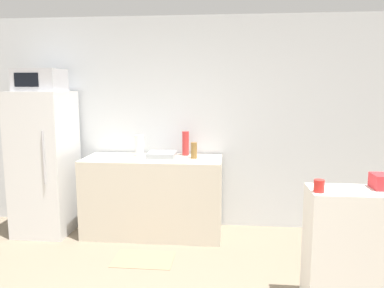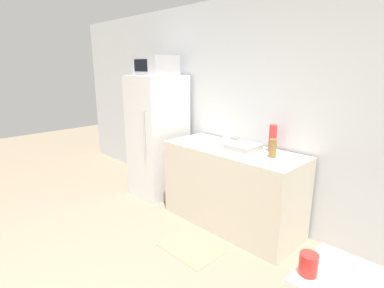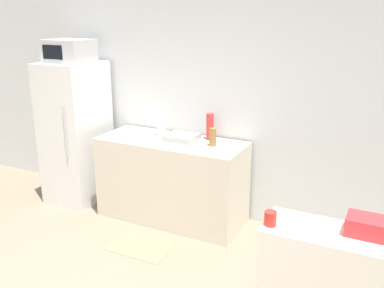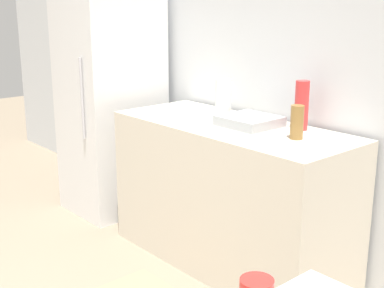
# 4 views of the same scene
# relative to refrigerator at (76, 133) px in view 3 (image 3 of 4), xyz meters

# --- Properties ---
(wall_back) EXTENTS (8.00, 0.06, 2.60)m
(wall_back) POSITION_rel_refrigerator_xyz_m (1.46, 0.42, 0.45)
(wall_back) COLOR silver
(wall_back) RESTS_ON ground_plane
(refrigerator) EXTENTS (0.63, 0.70, 1.70)m
(refrigerator) POSITION_rel_refrigerator_xyz_m (0.00, 0.00, 0.00)
(refrigerator) COLOR silver
(refrigerator) RESTS_ON ground_plane
(microwave) EXTENTS (0.51, 0.42, 0.26)m
(microwave) POSITION_rel_refrigerator_xyz_m (-0.00, -0.00, 0.98)
(microwave) COLOR #BCBCC1
(microwave) RESTS_ON refrigerator
(counter) EXTENTS (1.62, 0.66, 0.93)m
(counter) POSITION_rel_refrigerator_xyz_m (1.31, 0.03, -0.39)
(counter) COLOR beige
(counter) RESTS_ON ground_plane
(sink_basin) EXTENTS (0.33, 0.31, 0.06)m
(sink_basin) POSITION_rel_refrigerator_xyz_m (1.41, 0.09, 0.11)
(sink_basin) COLOR #9EA3A8
(sink_basin) RESTS_ON counter
(bottle_tall) EXTENTS (0.08, 0.08, 0.29)m
(bottle_tall) POSITION_rel_refrigerator_xyz_m (1.68, 0.24, 0.22)
(bottle_tall) COLOR red
(bottle_tall) RESTS_ON counter
(bottle_short) EXTENTS (0.07, 0.07, 0.19)m
(bottle_short) POSITION_rel_refrigerator_xyz_m (1.80, 0.05, 0.17)
(bottle_short) COLOR olive
(bottle_short) RESTS_ON counter
(basket) EXTENTS (0.29, 0.18, 0.11)m
(basket) POSITION_rel_refrigerator_xyz_m (3.43, -1.32, 0.18)
(basket) COLOR red
(basket) RESTS_ON shelf_cabinet
(jar) EXTENTS (0.08, 0.08, 0.09)m
(jar) POSITION_rel_refrigerator_xyz_m (2.86, -1.46, 0.18)
(jar) COLOR red
(jar) RESTS_ON shelf_cabinet
(paper_towel_roll) EXTENTS (0.10, 0.10, 0.25)m
(paper_towel_roll) POSITION_rel_refrigerator_xyz_m (1.13, 0.13, 0.20)
(paper_towel_roll) COLOR white
(paper_towel_roll) RESTS_ON counter
(kitchen_rug) EXTENTS (0.61, 0.41, 0.01)m
(kitchen_rug) POSITION_rel_refrigerator_xyz_m (1.35, -0.67, -0.85)
(kitchen_rug) COLOR #937A5B
(kitchen_rug) RESTS_ON ground_plane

